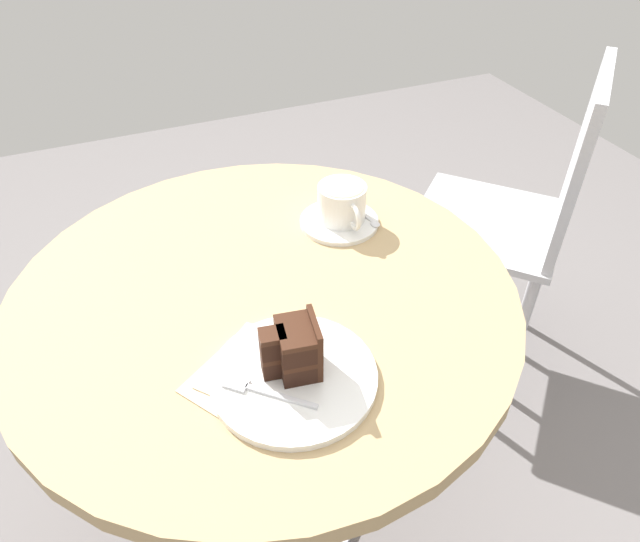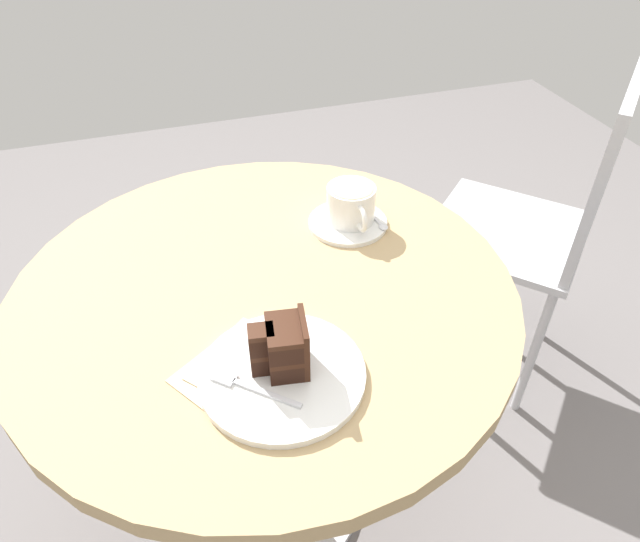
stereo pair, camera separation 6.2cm
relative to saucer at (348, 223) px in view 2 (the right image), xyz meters
The scene contains 10 objects.
ground_plane 0.75m from the saucer, 57.57° to the right, with size 4.40×4.40×0.01m, color slate.
cafe_table 0.26m from the saucer, 57.57° to the right, with size 0.86×0.86×0.70m.
saucer is the anchor object (origin of this frame).
coffee_cup 0.04m from the saucer, 108.60° to the left, with size 0.13×0.09×0.07m.
teaspoon 0.06m from the saucer, 73.74° to the left, with size 0.10×0.02×0.00m.
cake_plate 0.40m from the saucer, 33.64° to the right, with size 0.24×0.24×0.01m.
cake_slice 0.39m from the saucer, 33.58° to the right, with size 0.08×0.09×0.09m.
fork 0.44m from the saucer, 38.87° to the right, with size 0.10×0.11×0.00m.
napkin 0.40m from the saucer, 40.91° to the right, with size 0.22×0.23×0.00m.
cafe_chair 0.61m from the saucer, 100.14° to the left, with size 0.54×0.54×0.90m.
Camera 2 is at (0.73, -0.13, 1.34)m, focal length 32.00 mm.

